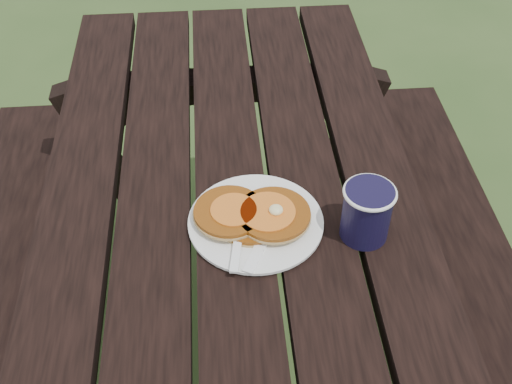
{
  "coord_description": "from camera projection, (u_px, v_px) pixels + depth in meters",
  "views": [
    {
      "loc": [
        -0.02,
        -0.76,
        1.63
      ],
      "look_at": [
        0.05,
        0.1,
        0.8
      ],
      "focal_mm": 45.0,
      "sensor_mm": 36.0,
      "label": 1
    }
  ],
  "objects": [
    {
      "name": "knife",
      "position": [
        265.0,
        237.0,
        1.17
      ],
      "size": [
        0.09,
        0.17,
        0.0
      ],
      "primitive_type": "cube",
      "rotation": [
        0.0,
        0.0,
        -0.44
      ],
      "color": "white",
      "rests_on": "plate"
    },
    {
      "name": "picnic_table",
      "position": [
        239.0,
        365.0,
        1.42
      ],
      "size": [
        1.36,
        1.8,
        0.75
      ],
      "color": "black",
      "rests_on": "ground"
    },
    {
      "name": "pancake_stack",
      "position": [
        253.0,
        215.0,
        1.19
      ],
      "size": [
        0.22,
        0.15,
        0.04
      ],
      "rotation": [
        0.0,
        0.0,
        0.12
      ],
      "color": "#88450F",
      "rests_on": "plate"
    },
    {
      "name": "fork",
      "position": [
        237.0,
        248.0,
        1.14
      ],
      "size": [
        0.06,
        0.16,
        0.01
      ],
      "primitive_type": null,
      "rotation": [
        0.0,
        0.0,
        -0.16
      ],
      "color": "white",
      "rests_on": "plate"
    },
    {
      "name": "plate",
      "position": [
        256.0,
        223.0,
        1.2
      ],
      "size": [
        0.29,
        0.29,
        0.01
      ],
      "primitive_type": "cylinder",
      "rotation": [
        0.0,
        0.0,
        0.21
      ],
      "color": "white",
      "rests_on": "picnic_table"
    },
    {
      "name": "coffee_cup",
      "position": [
        367.0,
        210.0,
        1.15
      ],
      "size": [
        0.1,
        0.1,
        0.11
      ],
      "rotation": [
        0.0,
        0.0,
        -0.42
      ],
      "color": "black",
      "rests_on": "picnic_table"
    }
  ]
}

